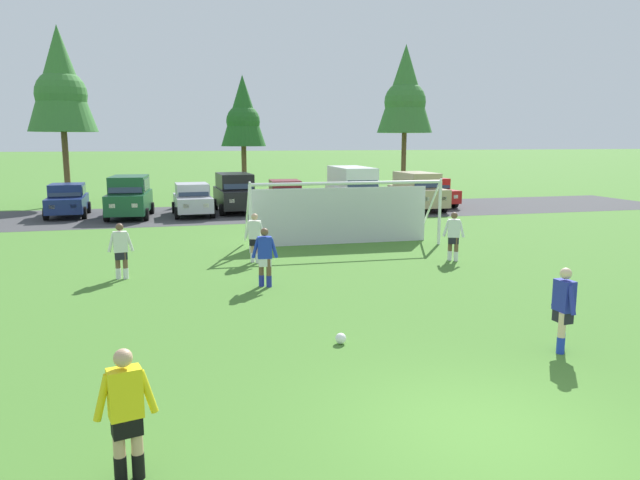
# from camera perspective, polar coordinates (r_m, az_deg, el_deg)

# --- Properties ---
(ground_plane) EXTENTS (400.00, 400.00, 0.00)m
(ground_plane) POSITION_cam_1_polar(r_m,az_deg,el_deg) (22.53, -3.89, -0.54)
(ground_plane) COLOR #477A2D
(parking_lot_strip) EXTENTS (52.00, 8.40, 0.01)m
(parking_lot_strip) POSITION_cam_1_polar(r_m,az_deg,el_deg) (32.75, -7.28, 2.63)
(parking_lot_strip) COLOR #3D3D3F
(parking_lot_strip) RESTS_ON ground
(soccer_ball) EXTENTS (0.22, 0.22, 0.22)m
(soccer_ball) POSITION_cam_1_polar(r_m,az_deg,el_deg) (11.80, 2.04, -9.57)
(soccer_ball) COLOR white
(soccer_ball) RESTS_ON ground
(soccer_goal) EXTENTS (7.45, 2.07, 2.57)m
(soccer_goal) POSITION_cam_1_polar(r_m,az_deg,el_deg) (22.51, 2.25, 2.79)
(soccer_goal) COLOR white
(soccer_goal) RESTS_ON ground
(referee) EXTENTS (0.75, 0.32, 1.64)m
(referee) POSITION_cam_1_polar(r_m,az_deg,el_deg) (7.51, -18.35, -15.90)
(referee) COLOR tan
(referee) RESTS_ON ground
(player_striker_near) EXTENTS (0.75, 0.30, 1.64)m
(player_striker_near) POSITION_cam_1_polar(r_m,az_deg,el_deg) (17.93, -18.84, -1.04)
(player_striker_near) COLOR brown
(player_striker_near) RESTS_ON ground
(player_midfield_center) EXTENTS (0.67, 0.45, 1.64)m
(player_midfield_center) POSITION_cam_1_polar(r_m,az_deg,el_deg) (20.05, 12.89, 0.34)
(player_midfield_center) COLOR brown
(player_midfield_center) RESTS_ON ground
(player_defender_far) EXTENTS (0.69, 0.41, 1.64)m
(player_defender_far) POSITION_cam_1_polar(r_m,az_deg,el_deg) (19.34, -6.36, 0.19)
(player_defender_far) COLOR tan
(player_defender_far) RESTS_ON ground
(player_winger_left) EXTENTS (0.73, 0.27, 1.64)m
(player_winger_left) POSITION_cam_1_polar(r_m,az_deg,el_deg) (16.14, -5.40, -1.70)
(player_winger_left) COLOR brown
(player_winger_left) RESTS_ON ground
(player_winger_right) EXTENTS (0.32, 0.74, 1.64)m
(player_winger_right) POSITION_cam_1_polar(r_m,az_deg,el_deg) (12.11, 22.62, -6.29)
(player_winger_right) COLOR beige
(player_winger_right) RESTS_ON ground
(parked_car_slot_far_left) EXTENTS (2.17, 4.27, 1.72)m
(parked_car_slot_far_left) POSITION_cam_1_polar(r_m,az_deg,el_deg) (33.75, -23.40, 3.60)
(parked_car_slot_far_left) COLOR navy
(parked_car_slot_far_left) RESTS_ON ground
(parked_car_slot_left) EXTENTS (2.38, 4.72, 2.16)m
(parked_car_slot_left) POSITION_cam_1_polar(r_m,az_deg,el_deg) (32.12, -18.07, 4.08)
(parked_car_slot_left) COLOR #194C2D
(parked_car_slot_left) RESTS_ON ground
(parked_car_slot_center_left) EXTENTS (2.17, 4.27, 1.72)m
(parked_car_slot_center_left) POSITION_cam_1_polar(r_m,az_deg,el_deg) (32.05, -12.32, 3.90)
(parked_car_slot_center_left) COLOR #B2B2BC
(parked_car_slot_center_left) RESTS_ON ground
(parked_car_slot_center) EXTENTS (2.29, 4.68, 2.16)m
(parked_car_slot_center) POSITION_cam_1_polar(r_m,az_deg,el_deg) (33.22, -8.28, 4.63)
(parked_car_slot_center) COLOR black
(parked_car_slot_center) RESTS_ON ground
(parked_car_slot_center_right) EXTENTS (2.25, 4.31, 1.72)m
(parked_car_slot_center_right) POSITION_cam_1_polar(r_m,az_deg,el_deg) (33.87, -3.41, 4.40)
(parked_car_slot_center_right) COLOR maroon
(parked_car_slot_center_right) RESTS_ON ground
(parked_car_slot_right) EXTENTS (2.26, 4.83, 2.52)m
(parked_car_slot_right) POSITION_cam_1_polar(r_m,az_deg,el_deg) (32.92, 3.17, 5.07)
(parked_car_slot_right) COLOR silver
(parked_car_slot_right) RESTS_ON ground
(parked_car_slot_far_right) EXTENTS (2.20, 4.63, 2.16)m
(parked_car_slot_far_right) POSITION_cam_1_polar(r_m,az_deg,el_deg) (34.38, 9.47, 4.76)
(parked_car_slot_far_right) COLOR tan
(parked_car_slot_far_right) RESTS_ON ground
(parked_car_slot_end) EXTENTS (2.25, 4.31, 1.72)m
(parked_car_slot_end) POSITION_cam_1_polar(r_m,az_deg,el_deg) (36.54, 10.72, 4.64)
(parked_car_slot_end) COLOR red
(parked_car_slot_end) RESTS_ON ground
(tree_left_edge) EXTENTS (4.06, 4.06, 10.83)m
(tree_left_edge) POSITION_cam_1_polar(r_m,az_deg,el_deg) (39.91, -23.99, 13.85)
(tree_left_edge) COLOR brown
(tree_left_edge) RESTS_ON ground
(tree_mid_left) EXTENTS (3.21, 3.21, 8.56)m
(tree_mid_left) POSITION_cam_1_polar(r_m,az_deg,el_deg) (42.97, -7.52, 12.14)
(tree_mid_left) COLOR brown
(tree_mid_left) RESTS_ON ground
(tree_center_back) EXTENTS (4.09, 4.09, 10.90)m
(tree_center_back) POSITION_cam_1_polar(r_m,az_deg,el_deg) (44.85, 8.31, 14.09)
(tree_center_back) COLOR brown
(tree_center_back) RESTS_ON ground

